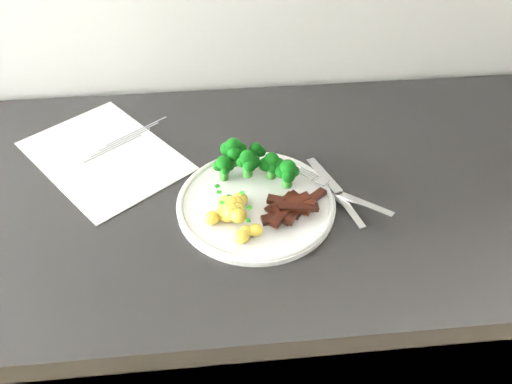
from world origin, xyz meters
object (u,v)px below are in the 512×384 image
fork (346,195)px  broccoli (254,161)px  counter (255,339)px  plate (256,203)px  recipe_paper (105,156)px  beef_strips (291,207)px  potatoes (233,211)px  knife (342,200)px

fork → broccoli: bearing=154.6°
counter → plate: plate is taller
counter → recipe_paper: 0.53m
broccoli → beef_strips: 0.10m
fork → potatoes: bearing=-171.0°
recipe_paper → beef_strips: (0.31, -0.18, 0.02)m
counter → beef_strips: beef_strips is taller
beef_strips → knife: bearing=12.8°
broccoli → potatoes: 0.11m
counter → potatoes: potatoes is taller
potatoes → knife: (0.18, 0.03, -0.02)m
recipe_paper → fork: fork is taller
counter → fork: fork is taller
potatoes → beef_strips: bearing=4.2°
counter → broccoli: size_ratio=17.46×
broccoli → recipe_paper: bearing=160.4°
counter → knife: knife is taller
recipe_paper → plate: size_ratio=1.38×
plate → knife: knife is taller
recipe_paper → potatoes: size_ratio=3.47×
potatoes → knife: potatoes is taller
counter → recipe_paper: bearing=157.0°
beef_strips → fork: 0.09m
knife → recipe_paper: bearing=157.7°
counter → recipe_paper: recipe_paper is taller
counter → beef_strips: bearing=-55.2°
recipe_paper → fork: bearing=-21.7°
plate → potatoes: bearing=-138.4°
broccoli → beef_strips: (0.05, -0.09, -0.02)m
plate → fork: fork is taller
beef_strips → knife: (0.09, 0.02, -0.01)m
potatoes → knife: 0.18m
fork → knife: bearing=-157.2°
potatoes → recipe_paper: bearing=139.1°
fork → recipe_paper: bearing=158.3°
beef_strips → recipe_paper: bearing=149.5°
recipe_paper → knife: (0.39, -0.16, 0.01)m
counter → recipe_paper: size_ratio=6.93×
broccoli → knife: bearing=-27.3°
counter → beef_strips: (0.05, -0.07, 0.47)m
counter → plate: 0.46m
broccoli → plate: bearing=-92.3°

